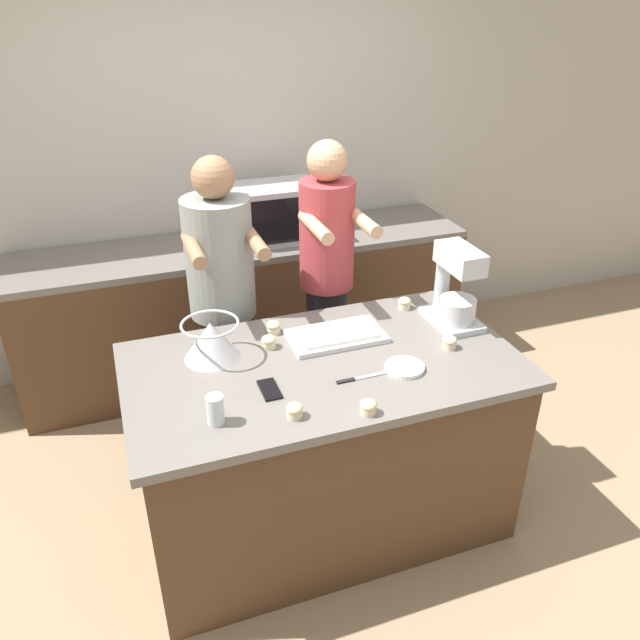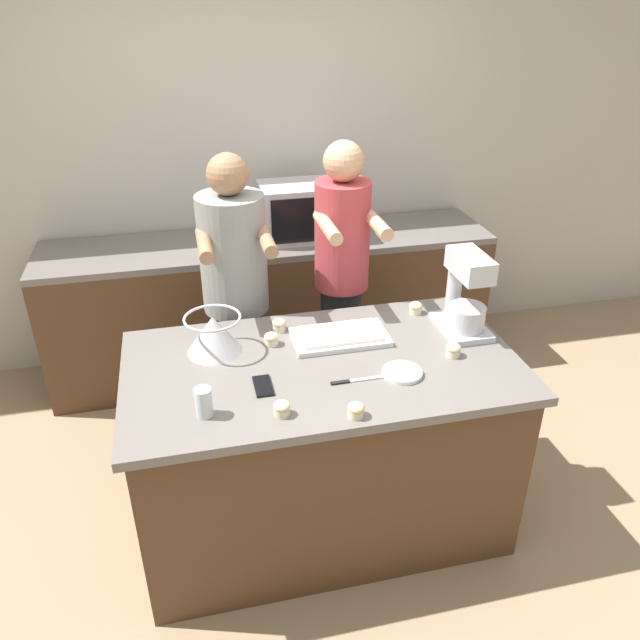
# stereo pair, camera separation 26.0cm
# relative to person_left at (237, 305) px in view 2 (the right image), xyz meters

# --- Properties ---
(ground_plane) EXTENTS (16.00, 16.00, 0.00)m
(ground_plane) POSITION_rel_person_left_xyz_m (0.29, -0.68, -0.86)
(ground_plane) COLOR #937A5B
(back_wall) EXTENTS (10.00, 0.06, 2.70)m
(back_wall) POSITION_rel_person_left_xyz_m (0.29, 1.11, 0.49)
(back_wall) COLOR #B2ADA3
(back_wall) RESTS_ON ground_plane
(island_counter) EXTENTS (1.67, 0.92, 0.89)m
(island_counter) POSITION_rel_person_left_xyz_m (0.29, -0.68, -0.41)
(island_counter) COLOR #4C331E
(island_counter) RESTS_ON ground_plane
(back_counter) EXTENTS (2.80, 0.60, 0.90)m
(back_counter) POSITION_rel_person_left_xyz_m (0.29, 0.76, -0.41)
(back_counter) COLOR #4C331E
(back_counter) RESTS_ON ground_plane
(person_left) EXTENTS (0.34, 0.51, 1.64)m
(person_left) POSITION_rel_person_left_xyz_m (0.00, 0.00, 0.00)
(person_left) COLOR #232328
(person_left) RESTS_ON ground_plane
(person_right) EXTENTS (0.30, 0.48, 1.66)m
(person_right) POSITION_rel_person_left_xyz_m (0.55, -0.00, 0.03)
(person_right) COLOR #232328
(person_right) RESTS_ON ground_plane
(stand_mixer) EXTENTS (0.20, 0.30, 0.38)m
(stand_mixer) POSITION_rel_person_left_xyz_m (0.98, -0.56, 0.20)
(stand_mixer) COLOR #B2B7BC
(stand_mixer) RESTS_ON island_counter
(mixing_bowl) EXTENTS (0.25, 0.25, 0.17)m
(mixing_bowl) POSITION_rel_person_left_xyz_m (-0.15, -0.48, 0.12)
(mixing_bowl) COLOR #BCBCC1
(mixing_bowl) RESTS_ON island_counter
(baking_tray) EXTENTS (0.43, 0.24, 0.04)m
(baking_tray) POSITION_rel_person_left_xyz_m (0.41, -0.51, 0.05)
(baking_tray) COLOR silver
(baking_tray) RESTS_ON island_counter
(microwave_oven) EXTENTS (0.50, 0.35, 0.34)m
(microwave_oven) POSITION_rel_person_left_xyz_m (0.50, 0.76, 0.21)
(microwave_oven) COLOR #B7B7BC
(microwave_oven) RESTS_ON back_counter
(cell_phone) EXTENTS (0.07, 0.14, 0.01)m
(cell_phone) POSITION_rel_person_left_xyz_m (0.02, -0.80, 0.04)
(cell_phone) COLOR black
(cell_phone) RESTS_ON island_counter
(drinking_glass) EXTENTS (0.06, 0.06, 0.12)m
(drinking_glass) POSITION_rel_person_left_xyz_m (-0.22, -0.94, 0.09)
(drinking_glass) COLOR silver
(drinking_glass) RESTS_ON island_counter
(small_plate) EXTENTS (0.17, 0.17, 0.02)m
(small_plate) POSITION_rel_person_left_xyz_m (0.59, -0.85, 0.04)
(small_plate) COLOR white
(small_plate) RESTS_ON island_counter
(knife) EXTENTS (0.22, 0.02, 0.01)m
(knife) POSITION_rel_person_left_xyz_m (0.38, -0.85, 0.04)
(knife) COLOR #BCBCC1
(knife) RESTS_ON island_counter
(cupcake_0) EXTENTS (0.06, 0.06, 0.06)m
(cupcake_0) POSITION_rel_person_left_xyz_m (0.32, -1.07, 0.06)
(cupcake_0) COLOR beige
(cupcake_0) RESTS_ON island_counter
(cupcake_1) EXTENTS (0.06, 0.06, 0.06)m
(cupcake_1) POSITION_rel_person_left_xyz_m (0.06, -1.00, 0.06)
(cupcake_1) COLOR beige
(cupcake_1) RESTS_ON island_counter
(cupcake_2) EXTENTS (0.06, 0.06, 0.06)m
(cupcake_2) POSITION_rel_person_left_xyz_m (0.16, -0.36, 0.06)
(cupcake_2) COLOR beige
(cupcake_2) RESTS_ON island_counter
(cupcake_3) EXTENTS (0.06, 0.06, 0.06)m
(cupcake_3) POSITION_rel_person_left_xyz_m (0.85, -0.76, 0.06)
(cupcake_3) COLOR beige
(cupcake_3) RESTS_ON island_counter
(cupcake_4) EXTENTS (0.06, 0.06, 0.06)m
(cupcake_4) POSITION_rel_person_left_xyz_m (0.10, -0.48, 0.06)
(cupcake_4) COLOR beige
(cupcake_4) RESTS_ON island_counter
(cupcake_5) EXTENTS (0.06, 0.06, 0.06)m
(cupcake_5) POSITION_rel_person_left_xyz_m (0.83, -0.35, 0.06)
(cupcake_5) COLOR beige
(cupcake_5) RESTS_ON island_counter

